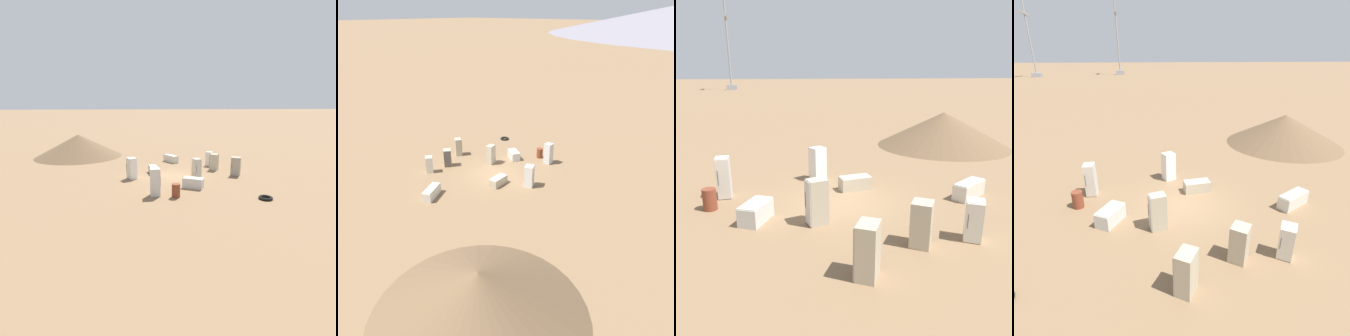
% 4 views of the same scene
% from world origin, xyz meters
% --- Properties ---
extents(ground_plane, '(1000.00, 1000.00, 0.00)m').
position_xyz_m(ground_plane, '(0.00, 0.00, 0.00)').
color(ground_plane, '#846647').
extents(dirt_mound, '(10.30, 10.30, 2.69)m').
position_xyz_m(dirt_mound, '(8.98, -11.50, 1.34)').
color(dirt_mound, brown).
rests_on(dirt_mound, ground_plane).
extents(discarded_fridge_0, '(0.99, 0.98, 1.56)m').
position_xyz_m(discarded_fridge_0, '(-4.54, -1.32, 0.78)').
color(discarded_fridge_0, '#B2A88E').
rests_on(discarded_fridge_0, ground_plane).
extents(discarded_fridge_1, '(1.42, 2.01, 0.76)m').
position_xyz_m(discarded_fridge_1, '(-1.30, -5.84, 0.38)').
color(discarded_fridge_1, beige).
rests_on(discarded_fridge_1, ground_plane).
extents(discarded_fridge_2, '(0.68, 0.85, 1.78)m').
position_xyz_m(discarded_fridge_2, '(-1.83, 1.55, 0.89)').
color(discarded_fridge_2, '#B2A88E').
rests_on(discarded_fridge_2, ground_plane).
extents(discarded_fridge_3, '(0.89, 0.90, 1.80)m').
position_xyz_m(discarded_fridge_3, '(3.47, 0.18, 0.90)').
color(discarded_fridge_3, white).
rests_on(discarded_fridge_3, ground_plane).
extents(discarded_fridge_4, '(0.99, 0.95, 1.66)m').
position_xyz_m(discarded_fridge_4, '(-5.63, 1.07, 0.83)').
color(discarded_fridge_4, '#B2A88E').
rests_on(discarded_fridge_4, ground_plane).
extents(discarded_fridge_5, '(0.73, 0.64, 1.93)m').
position_xyz_m(discarded_fridge_5, '(2.25, 4.92, 0.96)').
color(discarded_fridge_5, silver).
rests_on(discarded_fridge_5, ground_plane).
extents(discarded_fridge_6, '(0.76, 1.56, 0.68)m').
position_xyz_m(discarded_fridge_6, '(1.38, -1.19, 0.34)').
color(discarded_fridge_6, '#B2A88E').
rests_on(discarded_fridge_6, ground_plane).
extents(discarded_fridge_7, '(1.68, 1.47, 0.78)m').
position_xyz_m(discarded_fridge_7, '(-0.85, 3.74, 0.39)').
color(discarded_fridge_7, silver).
rests_on(discarded_fridge_7, ground_plane).
extents(discarded_fridge_8, '(0.86, 0.85, 1.45)m').
position_xyz_m(discarded_fridge_8, '(-4.78, -3.21, 0.73)').
color(discarded_fridge_8, silver).
rests_on(discarded_fridge_8, ground_plane).
extents(scrap_tire, '(0.92, 0.92, 0.19)m').
position_xyz_m(scrap_tire, '(-4.81, 7.18, 0.09)').
color(scrap_tire, black).
rests_on(scrap_tire, ground_plane).
extents(rusty_barrel, '(0.57, 0.57, 0.93)m').
position_xyz_m(rusty_barrel, '(0.93, 5.50, 0.46)').
color(rusty_barrel, brown).
rests_on(rusty_barrel, ground_plane).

